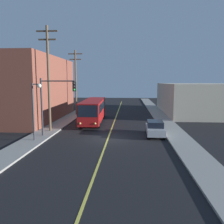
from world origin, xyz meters
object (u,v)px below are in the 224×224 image
object	(u,v)px
utility_pole_near	(48,75)
traffic_signal_left_corner	(56,96)
city_bus	(93,110)
utility_pole_mid	(76,80)
parked_car_silver	(155,128)
street_lamp_left	(35,103)

from	to	relation	value
utility_pole_near	traffic_signal_left_corner	size ratio (longest dim) A/B	1.96
city_bus	utility_pole_mid	xyz separation A→B (m)	(-4.01, 6.74, 4.26)
parked_car_silver	utility_pole_near	xyz separation A→B (m)	(-11.89, 1.16, 5.71)
parked_car_silver	traffic_signal_left_corner	bearing A→B (deg)	-172.89
city_bus	street_lamp_left	size ratio (longest dim) A/B	2.22
city_bus	parked_car_silver	size ratio (longest dim) A/B	2.75
traffic_signal_left_corner	street_lamp_left	distance (m)	2.48
city_bus	utility_pole_near	xyz separation A→B (m)	(-4.04, -6.74, 4.74)
city_bus	utility_pole_near	distance (m)	9.18
parked_car_silver	utility_pole_near	world-z (taller)	utility_pole_near
traffic_signal_left_corner	street_lamp_left	world-z (taller)	traffic_signal_left_corner
city_bus	traffic_signal_left_corner	size ratio (longest dim) A/B	2.04
utility_pole_near	street_lamp_left	bearing A→B (deg)	-88.22
parked_car_silver	street_lamp_left	bearing A→B (deg)	-164.55
utility_pole_mid	traffic_signal_left_corner	bearing A→B (deg)	-84.54
city_bus	traffic_signal_left_corner	distance (m)	9.84
city_bus	street_lamp_left	bearing A→B (deg)	-109.29
parked_car_silver	traffic_signal_left_corner	distance (m)	10.97
utility_pole_near	traffic_signal_left_corner	distance (m)	3.67
street_lamp_left	utility_pole_near	bearing A→B (deg)	91.78
parked_car_silver	utility_pole_near	size ratio (longest dim) A/B	0.38
traffic_signal_left_corner	city_bus	bearing A→B (deg)	74.86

